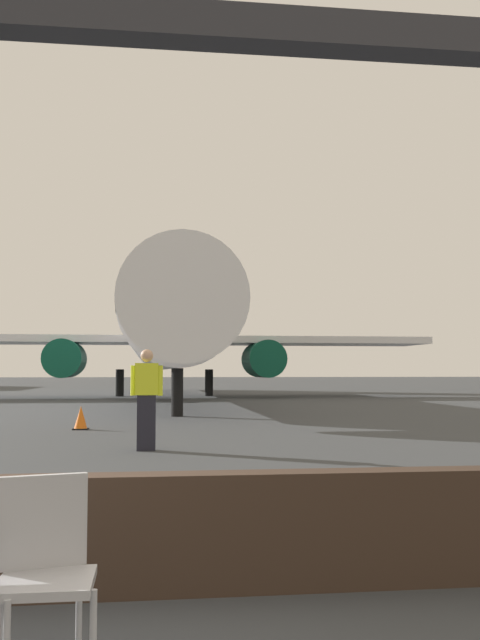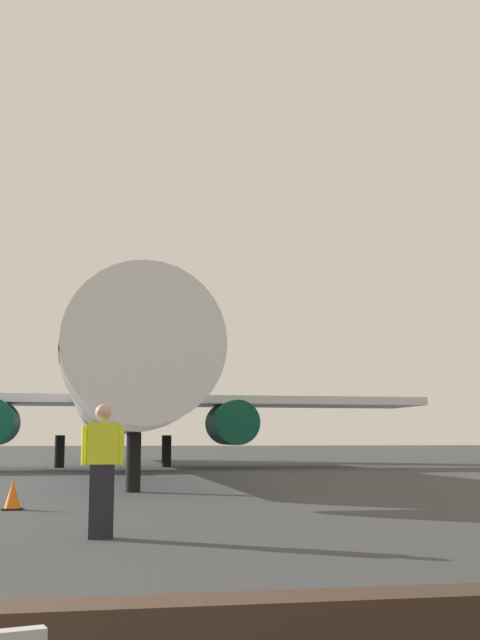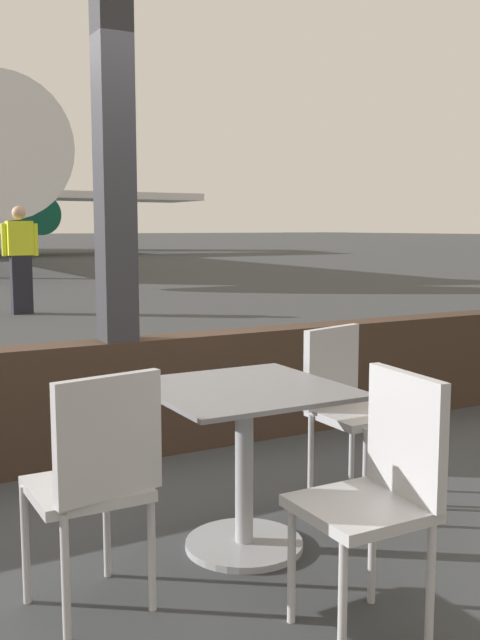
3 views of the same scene
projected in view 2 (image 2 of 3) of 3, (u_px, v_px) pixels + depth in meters
ground_plane at (70, 464)px, 41.32m from camera, size 220.00×220.00×0.00m
airplane at (117, 392)px, 33.62m from camera, size 27.76×35.57×10.09m
ground_crew_worker at (102, 468)px, 10.48m from camera, size 0.55×0.22×1.74m
traffic_cone at (13, 495)px, 14.59m from camera, size 0.36×0.36×0.55m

